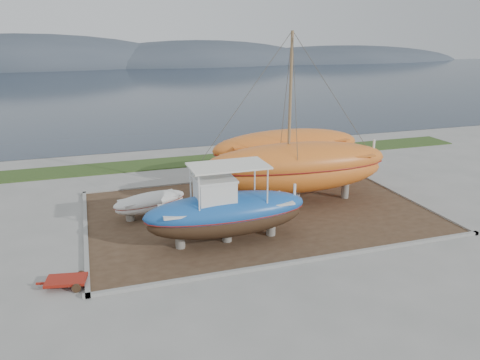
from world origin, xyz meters
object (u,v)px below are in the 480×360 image
object	(u,v)px
orange_bare_hull	(287,156)
red_trailer	(66,282)
blue_caique	(227,204)
white_dinghy	(150,205)
orange_sailboat	(299,121)

from	to	relation	value
orange_bare_hull	red_trailer	distance (m)	16.80
orange_bare_hull	blue_caique	bearing A→B (deg)	-129.66
white_dinghy	red_trailer	distance (m)	7.50
orange_sailboat	red_trailer	size ratio (longest dim) A/B	4.72
white_dinghy	red_trailer	xyz separation A→B (m)	(-4.15, -6.23, -0.51)
blue_caique	white_dinghy	size ratio (longest dim) A/B	1.91
orange_bare_hull	orange_sailboat	bearing A→B (deg)	-106.09
white_dinghy	orange_bare_hull	distance (m)	10.13
blue_caique	red_trailer	size ratio (longest dim) A/B	3.40
orange_bare_hull	red_trailer	bearing A→B (deg)	-144.65
blue_caique	orange_sailboat	distance (m)	7.14
red_trailer	orange_bare_hull	bearing A→B (deg)	45.98
white_dinghy	orange_bare_hull	bearing A→B (deg)	3.52
orange_sailboat	red_trailer	distance (m)	14.44
orange_sailboat	orange_bare_hull	xyz separation A→B (m)	(1.15, 4.08, -3.10)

